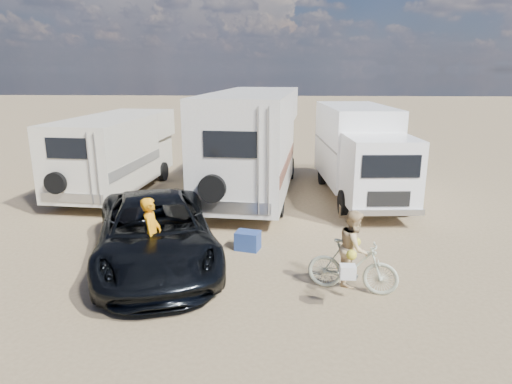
{
  "coord_description": "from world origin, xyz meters",
  "views": [
    {
      "loc": [
        1.05,
        -8.3,
        4.28
      ],
      "look_at": [
        0.51,
        2.65,
        1.3
      ],
      "focal_mm": 31.58,
      "sensor_mm": 36.0,
      "label": 1
    }
  ],
  "objects_px": {
    "box_truck": "(361,154)",
    "cooler": "(248,241)",
    "bike_parked": "(375,197)",
    "bike_man": "(153,258)",
    "rider_woman": "(353,256)",
    "dark_suv": "(155,232)",
    "crate": "(346,210)",
    "rider_man": "(152,243)",
    "bike_woman": "(353,266)",
    "rv_main": "(253,144)",
    "rv_left": "(116,155)"
  },
  "relations": [
    {
      "from": "box_truck",
      "to": "cooler",
      "type": "height_order",
      "value": "box_truck"
    },
    {
      "from": "box_truck",
      "to": "bike_parked",
      "type": "xyz_separation_m",
      "value": [
        0.26,
        -1.49,
        -1.08
      ]
    },
    {
      "from": "bike_man",
      "to": "rider_woman",
      "type": "xyz_separation_m",
      "value": [
        4.09,
        -0.36,
        0.3
      ]
    },
    {
      "from": "dark_suv",
      "to": "rider_woman",
      "type": "height_order",
      "value": "dark_suv"
    },
    {
      "from": "cooler",
      "to": "crate",
      "type": "bearing_deg",
      "value": 59.63
    },
    {
      "from": "bike_parked",
      "to": "rider_man",
      "type": "bearing_deg",
      "value": 130.33
    },
    {
      "from": "bike_woman",
      "to": "crate",
      "type": "height_order",
      "value": "bike_woman"
    },
    {
      "from": "rv_main",
      "to": "dark_suv",
      "type": "xyz_separation_m",
      "value": [
        -1.88,
        -6.1,
        -1.03
      ]
    },
    {
      "from": "rv_left",
      "to": "crate",
      "type": "bearing_deg",
      "value": -12.32
    },
    {
      "from": "rider_woman",
      "to": "crate",
      "type": "height_order",
      "value": "rider_woman"
    },
    {
      "from": "rv_left",
      "to": "bike_woman",
      "type": "bearing_deg",
      "value": -40.03
    },
    {
      "from": "bike_man",
      "to": "cooler",
      "type": "distance_m",
      "value": 2.53
    },
    {
      "from": "crate",
      "to": "bike_parked",
      "type": "bearing_deg",
      "value": 30.02
    },
    {
      "from": "rv_left",
      "to": "bike_parked",
      "type": "distance_m",
      "value": 9.06
    },
    {
      "from": "bike_parked",
      "to": "cooler",
      "type": "xyz_separation_m",
      "value": [
        -3.76,
        -3.32,
        -0.22
      ]
    },
    {
      "from": "dark_suv",
      "to": "bike_man",
      "type": "distance_m",
      "value": 0.84
    },
    {
      "from": "bike_parked",
      "to": "crate",
      "type": "bearing_deg",
      "value": 118.7
    },
    {
      "from": "rv_left",
      "to": "bike_parked",
      "type": "relative_size",
      "value": 3.6
    },
    {
      "from": "dark_suv",
      "to": "bike_woman",
      "type": "distance_m",
      "value": 4.39
    },
    {
      "from": "bike_woman",
      "to": "bike_man",
      "type": "bearing_deg",
      "value": 100.73
    },
    {
      "from": "box_truck",
      "to": "crate",
      "type": "bearing_deg",
      "value": -112.9
    },
    {
      "from": "crate",
      "to": "box_truck",
      "type": "bearing_deg",
      "value": 71.13
    },
    {
      "from": "rider_woman",
      "to": "bike_parked",
      "type": "relative_size",
      "value": 0.87
    },
    {
      "from": "rider_man",
      "to": "rv_main",
      "type": "bearing_deg",
      "value": -17.95
    },
    {
      "from": "rv_main",
      "to": "dark_suv",
      "type": "bearing_deg",
      "value": -101.87
    },
    {
      "from": "rv_main",
      "to": "rider_woman",
      "type": "distance_m",
      "value": 7.68
    },
    {
      "from": "bike_woman",
      "to": "bike_parked",
      "type": "distance_m",
      "value": 5.59
    },
    {
      "from": "box_truck",
      "to": "rider_man",
      "type": "height_order",
      "value": "box_truck"
    },
    {
      "from": "dark_suv",
      "to": "cooler",
      "type": "relative_size",
      "value": 9.52
    },
    {
      "from": "rv_left",
      "to": "rider_woman",
      "type": "height_order",
      "value": "rv_left"
    },
    {
      "from": "bike_woman",
      "to": "rider_woman",
      "type": "xyz_separation_m",
      "value": [
        0.0,
        0.0,
        0.22
      ]
    },
    {
      "from": "rv_main",
      "to": "dark_suv",
      "type": "distance_m",
      "value": 6.46
    },
    {
      "from": "bike_woman",
      "to": "bike_parked",
      "type": "bearing_deg",
      "value": -0.2
    },
    {
      "from": "bike_woman",
      "to": "box_truck",
      "type": "bearing_deg",
      "value": 5.23
    },
    {
      "from": "rv_main",
      "to": "cooler",
      "type": "relative_size",
      "value": 14.27
    },
    {
      "from": "rider_man",
      "to": "bike_parked",
      "type": "bearing_deg",
      "value": -52.17
    },
    {
      "from": "rv_left",
      "to": "cooler",
      "type": "distance_m",
      "value": 7.34
    },
    {
      "from": "bike_man",
      "to": "crate",
      "type": "relative_size",
      "value": 3.98
    },
    {
      "from": "rv_left",
      "to": "bike_parked",
      "type": "height_order",
      "value": "rv_left"
    },
    {
      "from": "rider_man",
      "to": "rider_woman",
      "type": "height_order",
      "value": "rider_man"
    },
    {
      "from": "box_truck",
      "to": "rv_main",
      "type": "bearing_deg",
      "value": 170.3
    },
    {
      "from": "dark_suv",
      "to": "rider_woman",
      "type": "relative_size",
      "value": 3.63
    },
    {
      "from": "rv_main",
      "to": "crate",
      "type": "bearing_deg",
      "value": -34.02
    },
    {
      "from": "bike_parked",
      "to": "dark_suv",
      "type": "bearing_deg",
      "value": 124.94
    },
    {
      "from": "rider_man",
      "to": "cooler",
      "type": "height_order",
      "value": "rider_man"
    },
    {
      "from": "cooler",
      "to": "rv_left",
      "type": "bearing_deg",
      "value": 149.13
    },
    {
      "from": "rv_main",
      "to": "bike_man",
      "type": "distance_m",
      "value": 7.2
    },
    {
      "from": "crate",
      "to": "rv_main",
      "type": "bearing_deg",
      "value": 140.73
    },
    {
      "from": "crate",
      "to": "rv_left",
      "type": "bearing_deg",
      "value": 162.73
    },
    {
      "from": "dark_suv",
      "to": "bike_man",
      "type": "height_order",
      "value": "dark_suv"
    }
  ]
}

